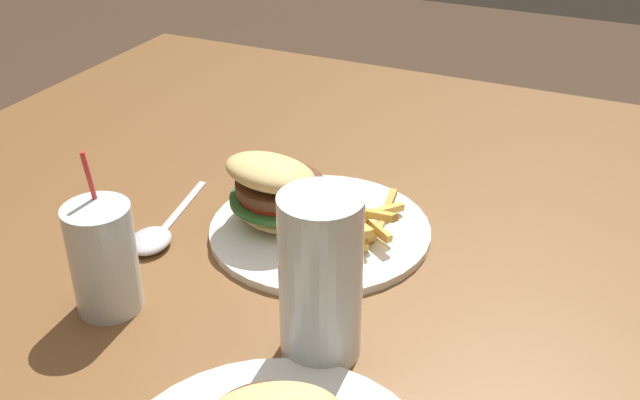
% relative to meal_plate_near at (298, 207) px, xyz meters
% --- Properties ---
extents(dining_table, '(1.35, 1.35, 0.77)m').
position_rel_meal_plate_near_xyz_m(dining_table, '(-0.06, 0.07, -0.15)').
color(dining_table, brown).
rests_on(dining_table, ground_plane).
extents(meal_plate_near, '(0.27, 0.27, 0.11)m').
position_rel_meal_plate_near_xyz_m(meal_plate_near, '(0.00, 0.00, 0.00)').
color(meal_plate_near, white).
rests_on(meal_plate_near, dining_table).
extents(beer_glass, '(0.08, 0.08, 0.17)m').
position_rel_meal_plate_near_xyz_m(beer_glass, '(-0.12, 0.19, 0.05)').
color(beer_glass, silver).
rests_on(beer_glass, dining_table).
extents(juice_glass, '(0.07, 0.07, 0.17)m').
position_rel_meal_plate_near_xyz_m(juice_glass, '(0.11, 0.22, 0.02)').
color(juice_glass, silver).
rests_on(juice_glass, dining_table).
extents(spoon, '(0.06, 0.20, 0.02)m').
position_rel_meal_plate_near_xyz_m(spoon, '(0.14, 0.10, -0.03)').
color(spoon, silver).
rests_on(spoon, dining_table).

